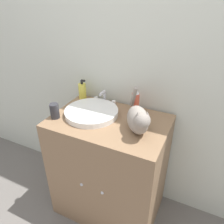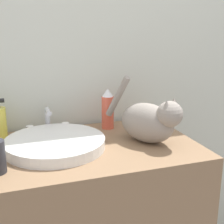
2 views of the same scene
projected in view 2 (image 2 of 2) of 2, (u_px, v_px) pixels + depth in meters
name	position (u px, v px, depth m)	size (l,w,h in m)	color
wall_back	(74.00, 50.00, 1.44)	(6.00, 0.05, 2.50)	silver
sink_basin	(55.00, 143.00, 1.21)	(0.39, 0.39, 0.04)	white
faucet	(48.00, 122.00, 1.38)	(0.19, 0.09, 0.11)	silver
cat	(150.00, 120.00, 1.25)	(0.25, 0.35, 0.26)	gray
spray_bottle	(108.00, 109.00, 1.43)	(0.06, 0.06, 0.19)	#EF6047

